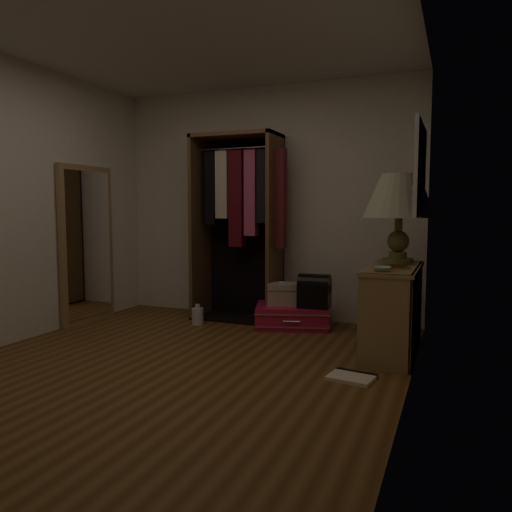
# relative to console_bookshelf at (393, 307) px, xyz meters

# --- Properties ---
(ground) EXTENTS (4.00, 4.00, 0.00)m
(ground) POSITION_rel_console_bookshelf_xyz_m (-1.53, -1.04, -0.39)
(ground) COLOR brown
(ground) RESTS_ON ground
(room_walls) EXTENTS (3.52, 4.02, 2.60)m
(room_walls) POSITION_rel_console_bookshelf_xyz_m (-1.46, -0.99, 1.11)
(room_walls) COLOR silver
(room_walls) RESTS_ON ground
(console_bookshelf) EXTENTS (0.42, 1.12, 0.75)m
(console_bookshelf) POSITION_rel_console_bookshelf_xyz_m (0.00, 0.00, 0.00)
(console_bookshelf) COLOR olive
(console_bookshelf) RESTS_ON ground
(open_wardrobe) EXTENTS (1.05, 0.50, 2.05)m
(open_wardrobe) POSITION_rel_console_bookshelf_xyz_m (-1.74, 0.73, 0.82)
(open_wardrobe) COLOR brown
(open_wardrobe) RESTS_ON ground
(floor_mirror) EXTENTS (0.06, 0.80, 1.70)m
(floor_mirror) POSITION_rel_console_bookshelf_xyz_m (-3.24, -0.04, 0.46)
(floor_mirror) COLOR #9F784D
(floor_mirror) RESTS_ON ground
(pink_suitcase) EXTENTS (0.89, 0.75, 0.23)m
(pink_suitcase) POSITION_rel_console_bookshelf_xyz_m (-1.09, 0.56, -0.28)
(pink_suitcase) COLOR #BC1741
(pink_suitcase) RESTS_ON ground
(train_case) EXTENTS (0.40, 0.34, 0.25)m
(train_case) POSITION_rel_console_bookshelf_xyz_m (-1.18, 0.54, -0.04)
(train_case) COLOR tan
(train_case) RESTS_ON pink_suitcase
(black_bag) EXTENTS (0.33, 0.22, 0.35)m
(black_bag) POSITION_rel_console_bookshelf_xyz_m (-0.84, 0.51, 0.02)
(black_bag) COLOR black
(black_bag) RESTS_ON pink_suitcase
(table_lamp) EXTENTS (0.82, 0.82, 0.79)m
(table_lamp) POSITION_rel_console_bookshelf_xyz_m (0.01, 0.24, 0.94)
(table_lamp) COLOR brown
(table_lamp) RESTS_ON console_bookshelf
(brass_tray) EXTENTS (0.32, 0.32, 0.02)m
(brass_tray) POSITION_rel_console_bookshelf_xyz_m (0.01, -0.15, 0.36)
(brass_tray) COLOR #A87B40
(brass_tray) RESTS_ON console_bookshelf
(ceramic_bowl) EXTENTS (0.16, 0.16, 0.04)m
(ceramic_bowl) POSITION_rel_console_bookshelf_xyz_m (-0.04, -0.41, 0.38)
(ceramic_bowl) COLOR #A9CBA9
(ceramic_bowl) RESTS_ON console_bookshelf
(white_jug) EXTENTS (0.16, 0.16, 0.22)m
(white_jug) POSITION_rel_console_bookshelf_xyz_m (-2.06, 0.28, -0.30)
(white_jug) COLOR silver
(white_jug) RESTS_ON ground
(floor_book) EXTENTS (0.35, 0.30, 0.03)m
(floor_book) POSITION_rel_console_bookshelf_xyz_m (-0.18, -0.81, -0.38)
(floor_book) COLOR white
(floor_book) RESTS_ON ground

